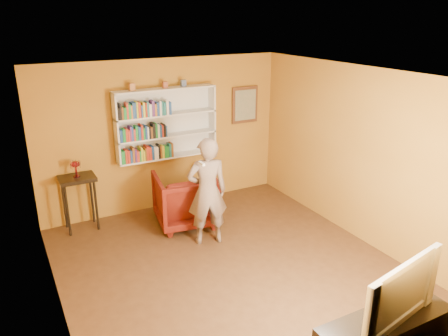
% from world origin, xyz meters
% --- Properties ---
extents(room_shell, '(5.30, 5.80, 2.88)m').
position_xyz_m(room_shell, '(0.00, 0.00, 1.02)').
color(room_shell, '#452A16').
rests_on(room_shell, ground).
extents(bookshelf, '(1.80, 0.29, 1.23)m').
position_xyz_m(bookshelf, '(0.00, 2.41, 1.59)').
color(bookshelf, silver).
rests_on(bookshelf, room_shell).
extents(books_row_lower, '(0.92, 0.19, 0.27)m').
position_xyz_m(books_row_lower, '(-0.39, 2.30, 1.13)').
color(books_row_lower, '#1C8233').
rests_on(books_row_lower, bookshelf).
extents(books_row_middle, '(0.82, 0.19, 0.25)m').
position_xyz_m(books_row_middle, '(-0.45, 2.30, 1.51)').
color(books_row_middle, navy).
rests_on(books_row_middle, bookshelf).
extents(books_row_upper, '(0.92, 0.19, 0.27)m').
position_xyz_m(books_row_upper, '(-0.41, 2.30, 1.89)').
color(books_row_upper, black).
rests_on(books_row_upper, bookshelf).
extents(ornament_left, '(0.09, 0.09, 0.12)m').
position_xyz_m(ornament_left, '(-0.57, 2.35, 2.28)').
color(ornament_left, '#AD6A31').
rests_on(ornament_left, bookshelf).
extents(ornament_centre, '(0.08, 0.08, 0.11)m').
position_xyz_m(ornament_centre, '(0.01, 2.35, 2.27)').
color(ornament_centre, '#984C32').
rests_on(ornament_centre, bookshelf).
extents(ornament_right, '(0.08, 0.08, 0.12)m').
position_xyz_m(ornament_right, '(0.34, 2.35, 2.27)').
color(ornament_right, '#4E5C82').
rests_on(ornament_right, bookshelf).
extents(framed_painting, '(0.55, 0.05, 0.70)m').
position_xyz_m(framed_painting, '(1.65, 2.46, 1.75)').
color(framed_painting, '#542F18').
rests_on(framed_painting, room_shell).
extents(console_table, '(0.57, 0.43, 0.93)m').
position_xyz_m(console_table, '(-1.61, 2.25, 0.77)').
color(console_table, black).
rests_on(console_table, ground).
extents(ruby_lustre, '(0.17, 0.16, 0.26)m').
position_xyz_m(ruby_lustre, '(-1.61, 2.25, 1.12)').
color(ruby_lustre, maroon).
rests_on(ruby_lustre, console_table).
extents(armchair, '(1.10, 1.13, 0.90)m').
position_xyz_m(armchair, '(0.00, 1.61, 0.45)').
color(armchair, '#480805').
rests_on(armchair, ground).
extents(person, '(0.70, 0.54, 1.70)m').
position_xyz_m(person, '(0.06, 0.86, 0.85)').
color(person, '#746155').
rests_on(person, ground).
extents(game_remote, '(0.04, 0.15, 0.04)m').
position_xyz_m(game_remote, '(-0.13, 0.63, 1.41)').
color(game_remote, white).
rests_on(game_remote, person).
extents(television, '(1.21, 0.38, 0.69)m').
position_xyz_m(television, '(0.54, -2.25, 0.89)').
color(television, black).
rests_on(television, tv_cabinet).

